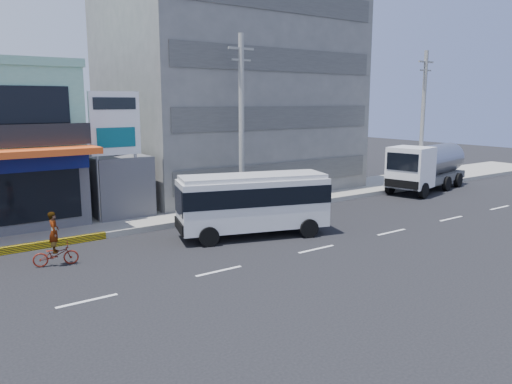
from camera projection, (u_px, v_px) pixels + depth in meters
ground at (219, 271)px, 19.07m from camera, size 120.00×120.00×0.00m
sidewalk at (208, 208)px, 29.52m from camera, size 70.00×5.00×0.30m
concrete_building at (229, 93)px, 35.55m from camera, size 16.00×12.00×14.00m
gap_structure at (109, 184)px, 28.39m from camera, size 3.00×6.00×3.50m
satellite_dish at (114, 154)px, 27.26m from camera, size 1.50×1.50×0.15m
billboard at (115, 131)px, 25.29m from camera, size 2.60×0.18×6.90m
utility_pole_near at (241, 124)px, 27.50m from camera, size 1.60×0.30×10.00m
utility_pole_far at (423, 119)px, 36.60m from camera, size 1.60×0.30×10.00m
minibus at (253, 200)px, 23.78m from camera, size 7.48×4.29×2.98m
sedan at (274, 213)px, 25.94m from camera, size 4.16×1.96×1.38m
tanker_truck at (426, 166)px, 36.05m from camera, size 8.80×4.26×3.34m
motorcycle_rider at (55, 248)px, 19.61m from camera, size 1.80×1.00×2.18m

